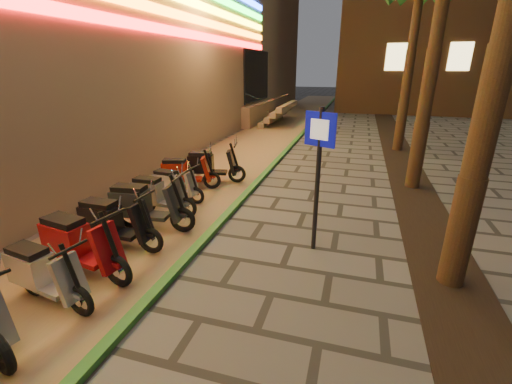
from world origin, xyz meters
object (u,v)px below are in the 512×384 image
(scooter_5, at_px, (78,244))
(scooter_10, at_px, (184,172))
(scooter_7, at_px, (143,205))
(pedestrian_sign, at_px, (318,162))
(scooter_6, at_px, (113,222))
(scooter_11, at_px, (210,165))
(scooter_4, at_px, (42,273))
(scooter_9, at_px, (173,184))
(scooter_8, at_px, (157,194))

(scooter_5, bearing_deg, scooter_10, 103.79)
(scooter_7, bearing_deg, pedestrian_sign, -4.05)
(scooter_6, xyz_separation_m, scooter_10, (-0.29, 3.47, -0.02))
(pedestrian_sign, xyz_separation_m, scooter_5, (-3.71, -1.99, -1.20))
(scooter_7, bearing_deg, scooter_11, 82.35)
(pedestrian_sign, relative_size, scooter_4, 1.70)
(scooter_5, xyz_separation_m, scooter_10, (-0.35, 4.42, -0.05))
(scooter_7, bearing_deg, scooter_5, -98.61)
(scooter_4, distance_m, scooter_10, 5.21)
(scooter_4, height_order, scooter_6, scooter_6)
(pedestrian_sign, height_order, scooter_9, pedestrian_sign)
(pedestrian_sign, relative_size, scooter_7, 1.48)
(pedestrian_sign, xyz_separation_m, scooter_4, (-3.66, -2.77, -1.28))
(scooter_4, bearing_deg, scooter_11, 98.30)
(scooter_5, height_order, scooter_9, scooter_5)
(scooter_4, bearing_deg, scooter_5, 102.28)
(scooter_5, distance_m, scooter_6, 0.95)
(pedestrian_sign, height_order, scooter_11, pedestrian_sign)
(scooter_6, xyz_separation_m, scooter_11, (0.16, 4.27, 0.00))
(scooter_4, bearing_deg, scooter_7, 98.64)
(scooter_8, bearing_deg, scooter_11, 86.74)
(scooter_4, distance_m, scooter_11, 6.00)
(scooter_8, bearing_deg, scooter_6, -86.38)
(pedestrian_sign, bearing_deg, scooter_11, 162.47)
(pedestrian_sign, distance_m, scooter_5, 4.38)
(scooter_8, distance_m, scooter_11, 2.60)
(scooter_11, bearing_deg, scooter_9, -113.62)
(scooter_10, bearing_deg, scooter_11, 43.52)
(scooter_11, bearing_deg, pedestrian_sign, -55.06)
(scooter_7, bearing_deg, scooter_10, 91.84)
(scooter_6, bearing_deg, scooter_9, 94.53)
(scooter_4, xyz_separation_m, scooter_6, (-0.11, 1.72, 0.04))
(scooter_5, distance_m, scooter_7, 1.81)
(scooter_6, height_order, scooter_9, scooter_6)
(scooter_7, distance_m, scooter_9, 1.76)
(scooter_4, height_order, scooter_11, scooter_11)
(scooter_7, bearing_deg, scooter_4, -97.05)
(pedestrian_sign, relative_size, scooter_5, 1.48)
(pedestrian_sign, bearing_deg, scooter_7, -152.80)
(scooter_4, relative_size, scooter_5, 0.87)
(scooter_4, bearing_deg, scooter_6, 102.39)
(scooter_8, height_order, scooter_9, scooter_8)
(scooter_10, bearing_deg, scooter_9, -98.81)
(scooter_5, xyz_separation_m, scooter_8, (-0.12, 2.64, -0.06))
(scooter_4, bearing_deg, scooter_9, 102.22)
(scooter_5, height_order, scooter_10, scooter_5)
(scooter_6, bearing_deg, scooter_7, 83.58)
(scooter_7, xyz_separation_m, scooter_8, (-0.17, 0.83, -0.06))
(scooter_7, bearing_deg, scooter_9, 91.81)
(scooter_4, height_order, scooter_9, scooter_4)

